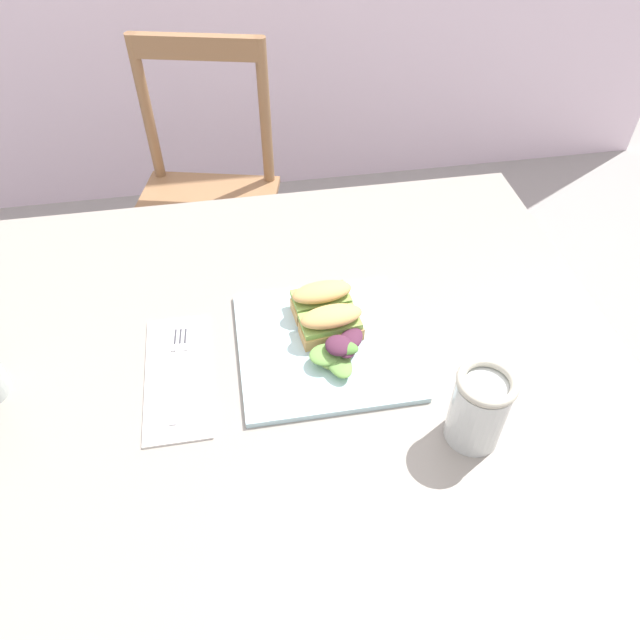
{
  "coord_description": "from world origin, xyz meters",
  "views": [
    {
      "loc": [
        0.03,
        -0.65,
        1.44
      ],
      "look_at": [
        0.14,
        0.01,
        0.76
      ],
      "focal_mm": 33.22,
      "sensor_mm": 36.0,
      "label": 1
    }
  ],
  "objects": [
    {
      "name": "sandwich_half_back",
      "position": [
        0.15,
        0.04,
        0.78
      ],
      "size": [
        0.1,
        0.07,
        0.06
      ],
      "color": "tan",
      "rests_on": "plate_lunch"
    },
    {
      "name": "plate_lunch",
      "position": [
        0.14,
        -0.03,
        0.74
      ],
      "size": [
        0.27,
        0.27,
        0.01
      ],
      "primitive_type": "cube",
      "color": "silver",
      "rests_on": "dining_table"
    },
    {
      "name": "ground_plane",
      "position": [
        0.0,
        0.0,
        0.0
      ],
      "size": [
        7.59,
        7.59,
        0.0
      ],
      "primitive_type": "plane",
      "color": "gray"
    },
    {
      "name": "fork_on_napkin",
      "position": [
        -0.09,
        -0.04,
        0.75
      ],
      "size": [
        0.03,
        0.19,
        0.0
      ],
      "color": "silver",
      "rests_on": "napkin_folded"
    },
    {
      "name": "napkin_folded",
      "position": [
        -0.09,
        -0.06,
        0.74
      ],
      "size": [
        0.1,
        0.24,
        0.0
      ],
      "primitive_type": "cube",
      "rotation": [
        0.0,
        0.0,
        -0.0
      ],
      "color": "silver",
      "rests_on": "dining_table"
    },
    {
      "name": "chair_wooden_far",
      "position": [
        -0.06,
        0.84,
        0.45
      ],
      "size": [
        0.48,
        0.48,
        0.87
      ],
      "color": "#8E6642",
      "rests_on": "ground"
    },
    {
      "name": "mason_jar_iced_tea",
      "position": [
        0.32,
        -0.23,
        0.79
      ],
      "size": [
        0.08,
        0.08,
        0.12
      ],
      "color": "#C67528",
      "rests_on": "dining_table"
    },
    {
      "name": "salad_mixed_greens",
      "position": [
        0.15,
        -0.08,
        0.77
      ],
      "size": [
        0.1,
        0.1,
        0.04
      ],
      "color": "#84A84C",
      "rests_on": "plate_lunch"
    },
    {
      "name": "sandwich_half_front",
      "position": [
        0.15,
        -0.02,
        0.78
      ],
      "size": [
        0.1,
        0.07,
        0.06
      ],
      "color": "tan",
      "rests_on": "plate_lunch"
    },
    {
      "name": "dining_table",
      "position": [
        0.05,
        -0.08,
        0.61
      ],
      "size": [
        1.12,
        0.97,
        0.74
      ],
      "color": "gray",
      "rests_on": "ground"
    }
  ]
}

